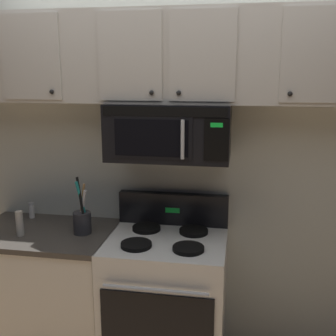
% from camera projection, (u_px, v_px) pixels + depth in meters
% --- Properties ---
extents(back_wall, '(5.20, 0.10, 2.70)m').
position_uv_depth(back_wall, '(175.00, 158.00, 2.89)').
color(back_wall, silver).
rests_on(back_wall, ground_plane).
extents(stove_range, '(0.76, 0.69, 1.12)m').
position_uv_depth(stove_range, '(166.00, 300.00, 2.73)').
color(stove_range, white).
rests_on(stove_range, ground_plane).
extents(over_range_microwave, '(0.76, 0.43, 0.35)m').
position_uv_depth(over_range_microwave, '(169.00, 131.00, 2.60)').
color(over_range_microwave, black).
extents(upper_cabinets, '(2.50, 0.36, 0.55)m').
position_uv_depth(upper_cabinets, '(170.00, 57.00, 2.53)').
color(upper_cabinets, '#BCB7AD').
extents(counter_segment, '(0.93, 0.65, 0.90)m').
position_uv_depth(counter_segment, '(48.00, 291.00, 2.88)').
color(counter_segment, white).
rests_on(counter_segment, ground_plane).
extents(utensil_crock_charcoal, '(0.12, 0.12, 0.38)m').
position_uv_depth(utensil_crock_charcoal, '(82.00, 220.00, 2.71)').
color(utensil_crock_charcoal, '#2D2D33').
rests_on(utensil_crock_charcoal, counter_segment).
extents(salt_shaker, '(0.04, 0.04, 0.11)m').
position_uv_depth(salt_shaker, '(32.00, 210.00, 3.01)').
color(salt_shaker, white).
rests_on(salt_shaker, counter_segment).
extents(pepper_mill, '(0.05, 0.05, 0.17)m').
position_uv_depth(pepper_mill, '(20.00, 223.00, 2.68)').
color(pepper_mill, '#B7B2A8').
rests_on(pepper_mill, counter_segment).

